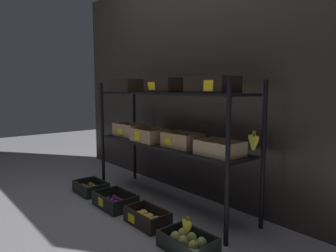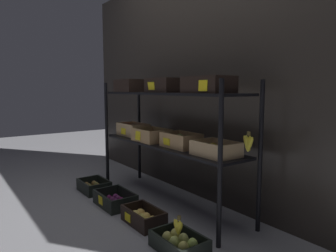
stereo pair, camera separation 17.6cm
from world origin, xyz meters
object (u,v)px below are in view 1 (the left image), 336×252
object	(u,v)px
crate_ground_apple_gold	(147,218)
display_rack	(166,120)
crate_ground_kiwi	(91,189)
crate_ground_plum	(115,202)
crate_ground_pear	(188,243)
banana_bunch_loose	(187,226)

from	to	relation	value
crate_ground_apple_gold	display_rack	bearing A→B (deg)	122.24
display_rack	crate_ground_kiwi	xyz separation A→B (m)	(-0.68, -0.39, -0.70)
crate_ground_plum	crate_ground_kiwi	bearing A→B (deg)	179.92
crate_ground_plum	crate_ground_pear	world-z (taller)	crate_ground_plum
display_rack	crate_ground_kiwi	size ratio (longest dim) A/B	5.29
display_rack	crate_ground_plum	world-z (taller)	display_rack
crate_ground_plum	crate_ground_apple_gold	size ratio (longest dim) A/B	1.07
crate_ground_plum	banana_bunch_loose	world-z (taller)	banana_bunch_loose
crate_ground_kiwi	crate_ground_plum	world-z (taller)	crate_ground_plum
crate_ground_kiwi	crate_ground_apple_gold	world-z (taller)	crate_ground_apple_gold
crate_ground_kiwi	banana_bunch_loose	world-z (taller)	banana_bunch_loose
crate_ground_apple_gold	crate_ground_kiwi	bearing A→B (deg)	-179.75
banana_bunch_loose	crate_ground_kiwi	bearing A→B (deg)	178.96
crate_ground_kiwi	crate_ground_apple_gold	xyz separation A→B (m)	(0.92, 0.00, 0.00)
crate_ground_kiwi	crate_ground_pear	distance (m)	1.38
crate_ground_plum	crate_ground_pear	distance (m)	0.92
display_rack	crate_ground_apple_gold	size ratio (longest dim) A/B	4.99
display_rack	crate_ground_apple_gold	xyz separation A→B (m)	(0.24, -0.39, -0.69)
display_rack	crate_ground_apple_gold	bearing A→B (deg)	-57.76
banana_bunch_loose	crate_ground_pear	bearing A→B (deg)	80.24
crate_ground_kiwi	crate_ground_pear	xyz separation A→B (m)	(1.38, -0.02, 0.00)
crate_ground_plum	banana_bunch_loose	size ratio (longest dim) A/B	3.09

